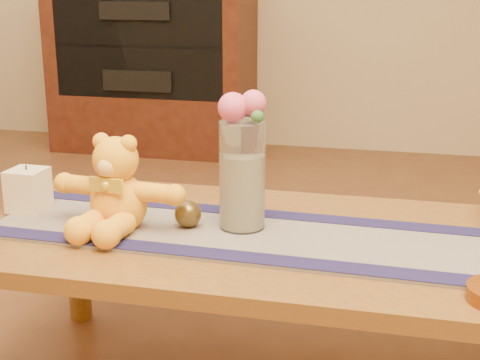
% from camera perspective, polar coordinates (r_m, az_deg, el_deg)
% --- Properties ---
extents(coffee_table_top, '(1.40, 0.70, 0.04)m').
position_cam_1_polar(coffee_table_top, '(1.67, 1.67, -5.05)').
color(coffee_table_top, brown).
rests_on(coffee_table_top, floor).
extents(table_leg_bl, '(0.07, 0.07, 0.41)m').
position_cam_1_polar(table_leg_bl, '(2.22, -13.25, -6.24)').
color(table_leg_bl, brown).
rests_on(table_leg_bl, floor).
extents(persian_runner, '(1.21, 0.38, 0.01)m').
position_cam_1_polar(persian_runner, '(1.65, -0.07, -4.45)').
color(persian_runner, '#1B1845').
rests_on(persian_runner, coffee_table_top).
extents(runner_border_near, '(1.20, 0.09, 0.00)m').
position_cam_1_polar(runner_border_near, '(1.52, -1.52, -6.15)').
color(runner_border_near, '#191540').
rests_on(runner_border_near, persian_runner).
extents(runner_border_far, '(1.20, 0.09, 0.00)m').
position_cam_1_polar(runner_border_far, '(1.78, 1.16, -2.70)').
color(runner_border_far, '#191540').
rests_on(runner_border_far, persian_runner).
extents(teddy_bear, '(0.35, 0.29, 0.22)m').
position_cam_1_polar(teddy_bear, '(1.68, -10.03, -0.30)').
color(teddy_bear, '#FFA820').
rests_on(teddy_bear, persian_runner).
extents(pillar_candle, '(0.09, 0.09, 0.11)m').
position_cam_1_polar(pillar_candle, '(1.87, -17.06, -0.78)').
color(pillar_candle, beige).
rests_on(pillar_candle, persian_runner).
extents(candle_wick, '(0.00, 0.00, 0.01)m').
position_cam_1_polar(candle_wick, '(1.85, -17.22, 1.01)').
color(candle_wick, black).
rests_on(candle_wick, pillar_candle).
extents(glass_vase, '(0.11, 0.11, 0.26)m').
position_cam_1_polar(glass_vase, '(1.64, 0.18, 0.37)').
color(glass_vase, silver).
rests_on(glass_vase, persian_runner).
extents(potpourri_fill, '(0.09, 0.09, 0.18)m').
position_cam_1_polar(potpourri_fill, '(1.65, 0.18, -0.93)').
color(potpourri_fill, beige).
rests_on(potpourri_fill, glass_vase).
extents(rose_left, '(0.07, 0.07, 0.07)m').
position_cam_1_polar(rose_left, '(1.60, -0.60, 6.01)').
color(rose_left, '#E6517D').
rests_on(rose_left, glass_vase).
extents(rose_right, '(0.06, 0.06, 0.06)m').
position_cam_1_polar(rose_right, '(1.60, 1.10, 6.38)').
color(rose_right, '#E6517D').
rests_on(rose_right, glass_vase).
extents(blue_flower_back, '(0.04, 0.04, 0.04)m').
position_cam_1_polar(blue_flower_back, '(1.64, 0.82, 6.00)').
color(blue_flower_back, '#474B9B').
rests_on(blue_flower_back, glass_vase).
extents(blue_flower_side, '(0.04, 0.04, 0.04)m').
position_cam_1_polar(blue_flower_side, '(1.63, -0.68, 5.69)').
color(blue_flower_side, '#474B9B').
rests_on(blue_flower_side, glass_vase).
extents(leaf_sprig, '(0.03, 0.03, 0.03)m').
position_cam_1_polar(leaf_sprig, '(1.58, 1.43, 5.24)').
color(leaf_sprig, '#33662D').
rests_on(leaf_sprig, glass_vase).
extents(bronze_ball, '(0.07, 0.07, 0.07)m').
position_cam_1_polar(bronze_ball, '(1.68, -4.31, -2.81)').
color(bronze_ball, '#503C1A').
rests_on(bronze_ball, persian_runner).
extents(media_cabinet, '(1.20, 0.50, 1.10)m').
position_cam_1_polar(media_cabinet, '(4.31, -7.22, 9.73)').
color(media_cabinet, black).
rests_on(media_cabinet, floor).
extents(cabinet_cavity, '(1.02, 0.03, 0.61)m').
position_cam_1_polar(cabinet_cavity, '(4.08, -8.45, 10.87)').
color(cabinet_cavity, black).
rests_on(cabinet_cavity, media_cabinet).
extents(cabinet_shelf, '(1.02, 0.20, 0.02)m').
position_cam_1_polar(cabinet_shelf, '(4.16, -8.01, 10.99)').
color(cabinet_shelf, black).
rests_on(cabinet_shelf, media_cabinet).
extents(stereo_upper, '(0.42, 0.28, 0.10)m').
position_cam_1_polar(stereo_upper, '(4.17, -8.02, 13.73)').
color(stereo_upper, black).
rests_on(stereo_upper, media_cabinet).
extents(stereo_lower, '(0.42, 0.28, 0.12)m').
position_cam_1_polar(stereo_lower, '(4.20, -7.80, 8.33)').
color(stereo_lower, black).
rests_on(stereo_lower, media_cabinet).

